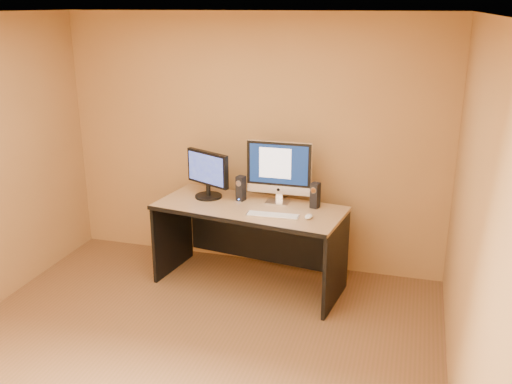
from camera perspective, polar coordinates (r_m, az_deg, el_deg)
floor at (r=4.67m, az=-7.64°, el=-16.61°), size 4.00×4.00×0.00m
walls at (r=4.07m, az=-8.40°, el=-1.42°), size 4.00×4.00×2.60m
ceiling at (r=3.84m, az=-9.34°, el=17.18°), size 4.00×4.00×0.00m
desk at (r=5.58m, az=-0.67°, el=-5.45°), size 1.88×1.03×0.83m
imac at (r=5.45m, az=2.24°, el=2.02°), size 0.64×0.24×0.61m
second_monitor at (r=5.63m, az=-4.83°, el=1.73°), size 0.60×0.47×0.47m
speaker_left at (r=5.56m, az=-1.52°, el=0.37°), size 0.09×0.10×0.25m
speaker_right at (r=5.38m, az=5.95°, el=-0.34°), size 0.10×0.10×0.25m
keyboard at (r=5.18m, az=1.67°, el=-2.34°), size 0.49×0.15×0.02m
mouse at (r=5.14m, az=5.30°, el=-2.45°), size 0.08×0.12×0.04m
cable_a at (r=5.58m, az=3.00°, el=-0.85°), size 0.09×0.23×0.01m
cable_b at (r=5.65m, az=2.46°, el=-0.62°), size 0.12×0.17×0.01m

